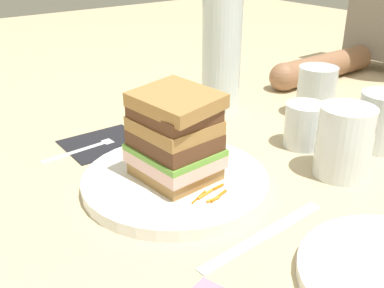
{
  "coord_description": "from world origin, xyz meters",
  "views": [
    {
      "loc": [
        0.47,
        -0.32,
        0.32
      ],
      "look_at": [
        0.01,
        0.03,
        0.06
      ],
      "focal_mm": 42.95,
      "sensor_mm": 36.0,
      "label": 1
    }
  ],
  "objects_px": {
    "fork": "(92,145)",
    "sandwich": "(175,137)",
    "main_plate": "(175,181)",
    "water_bottle": "(222,41)",
    "empty_tumbler_2": "(382,121)",
    "napkin_dark": "(104,143)",
    "juice_glass": "(343,146)",
    "empty_tumbler_1": "(305,125)",
    "knife": "(260,237)",
    "empty_tumbler_0": "(316,92)"
  },
  "relations": [
    {
      "from": "napkin_dark",
      "to": "fork",
      "type": "bearing_deg",
      "value": -86.57
    },
    {
      "from": "empty_tumbler_1",
      "to": "knife",
      "type": "bearing_deg",
      "value": -59.82
    },
    {
      "from": "napkin_dark",
      "to": "water_bottle",
      "type": "distance_m",
      "value": 0.3
    },
    {
      "from": "fork",
      "to": "empty_tumbler_0",
      "type": "height_order",
      "value": "empty_tumbler_0"
    },
    {
      "from": "main_plate",
      "to": "juice_glass",
      "type": "distance_m",
      "value": 0.24
    },
    {
      "from": "empty_tumbler_0",
      "to": "juice_glass",
      "type": "bearing_deg",
      "value": -41.83
    },
    {
      "from": "napkin_dark",
      "to": "empty_tumbler_1",
      "type": "height_order",
      "value": "empty_tumbler_1"
    },
    {
      "from": "juice_glass",
      "to": "empty_tumbler_1",
      "type": "distance_m",
      "value": 0.1
    },
    {
      "from": "sandwich",
      "to": "water_bottle",
      "type": "distance_m",
      "value": 0.33
    },
    {
      "from": "knife",
      "to": "empty_tumbler_0",
      "type": "xyz_separation_m",
      "value": [
        -0.21,
        0.36,
        0.05
      ]
    },
    {
      "from": "knife",
      "to": "main_plate",
      "type": "bearing_deg",
      "value": -175.94
    },
    {
      "from": "juice_glass",
      "to": "empty_tumbler_1",
      "type": "xyz_separation_m",
      "value": [
        -0.1,
        0.03,
        -0.01
      ]
    },
    {
      "from": "main_plate",
      "to": "empty_tumbler_1",
      "type": "bearing_deg",
      "value": 85.49
    },
    {
      "from": "empty_tumbler_0",
      "to": "napkin_dark",
      "type": "bearing_deg",
      "value": -108.73
    },
    {
      "from": "sandwich",
      "to": "empty_tumbler_1",
      "type": "bearing_deg",
      "value": 85.66
    },
    {
      "from": "fork",
      "to": "knife",
      "type": "relative_size",
      "value": 0.83
    },
    {
      "from": "empty_tumbler_0",
      "to": "empty_tumbler_2",
      "type": "height_order",
      "value": "empty_tumbler_0"
    },
    {
      "from": "fork",
      "to": "empty_tumbler_2",
      "type": "height_order",
      "value": "empty_tumbler_2"
    },
    {
      "from": "napkin_dark",
      "to": "juice_glass",
      "type": "xyz_separation_m",
      "value": [
        0.3,
        0.23,
        0.04
      ]
    },
    {
      "from": "knife",
      "to": "water_bottle",
      "type": "xyz_separation_m",
      "value": [
        -0.36,
        0.24,
        0.13
      ]
    },
    {
      "from": "juice_glass",
      "to": "empty_tumbler_0",
      "type": "relative_size",
      "value": 1.09
    },
    {
      "from": "fork",
      "to": "empty_tumbler_0",
      "type": "bearing_deg",
      "value": 72.4
    },
    {
      "from": "empty_tumbler_0",
      "to": "sandwich",
      "type": "bearing_deg",
      "value": -80.89
    },
    {
      "from": "sandwich",
      "to": "napkin_dark",
      "type": "relative_size",
      "value": 1.0
    },
    {
      "from": "sandwich",
      "to": "empty_tumbler_2",
      "type": "distance_m",
      "value": 0.35
    },
    {
      "from": "napkin_dark",
      "to": "juice_glass",
      "type": "distance_m",
      "value": 0.38
    },
    {
      "from": "main_plate",
      "to": "empty_tumbler_2",
      "type": "relative_size",
      "value": 2.76
    },
    {
      "from": "main_plate",
      "to": "water_bottle",
      "type": "bearing_deg",
      "value": 128.25
    },
    {
      "from": "water_bottle",
      "to": "empty_tumbler_0",
      "type": "height_order",
      "value": "water_bottle"
    },
    {
      "from": "empty_tumbler_2",
      "to": "water_bottle",
      "type": "bearing_deg",
      "value": -164.01
    },
    {
      "from": "sandwich",
      "to": "empty_tumbler_1",
      "type": "xyz_separation_m",
      "value": [
        0.02,
        0.25,
        -0.04
      ]
    },
    {
      "from": "main_plate",
      "to": "empty_tumbler_1",
      "type": "distance_m",
      "value": 0.25
    },
    {
      "from": "empty_tumbler_2",
      "to": "knife",
      "type": "bearing_deg",
      "value": -80.0
    },
    {
      "from": "sandwich",
      "to": "empty_tumbler_2",
      "type": "relative_size",
      "value": 1.35
    },
    {
      "from": "main_plate",
      "to": "fork",
      "type": "height_order",
      "value": "main_plate"
    },
    {
      "from": "fork",
      "to": "water_bottle",
      "type": "height_order",
      "value": "water_bottle"
    },
    {
      "from": "fork",
      "to": "sandwich",
      "type": "bearing_deg",
      "value": 10.73
    },
    {
      "from": "empty_tumbler_1",
      "to": "juice_glass",
      "type": "bearing_deg",
      "value": -19.01
    },
    {
      "from": "main_plate",
      "to": "water_bottle",
      "type": "distance_m",
      "value": 0.35
    },
    {
      "from": "water_bottle",
      "to": "empty_tumbler_2",
      "type": "bearing_deg",
      "value": 15.99
    },
    {
      "from": "sandwich",
      "to": "knife",
      "type": "bearing_deg",
      "value": 3.94
    },
    {
      "from": "fork",
      "to": "juice_glass",
      "type": "xyz_separation_m",
      "value": [
        0.3,
        0.25,
        0.04
      ]
    },
    {
      "from": "juice_glass",
      "to": "water_bottle",
      "type": "relative_size",
      "value": 0.35
    },
    {
      "from": "water_bottle",
      "to": "fork",
      "type": "bearing_deg",
      "value": -87.41
    },
    {
      "from": "sandwich",
      "to": "juice_glass",
      "type": "xyz_separation_m",
      "value": [
        0.12,
        0.21,
        -0.03
      ]
    },
    {
      "from": "empty_tumbler_2",
      "to": "empty_tumbler_0",
      "type": "bearing_deg",
      "value": 168.98
    },
    {
      "from": "fork",
      "to": "empty_tumbler_0",
      "type": "xyz_separation_m",
      "value": [
        0.13,
        0.4,
        0.04
      ]
    },
    {
      "from": "sandwich",
      "to": "empty_tumbler_1",
      "type": "height_order",
      "value": "sandwich"
    },
    {
      "from": "water_bottle",
      "to": "empty_tumbler_1",
      "type": "height_order",
      "value": "water_bottle"
    },
    {
      "from": "main_plate",
      "to": "napkin_dark",
      "type": "relative_size",
      "value": 2.04
    }
  ]
}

